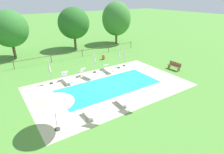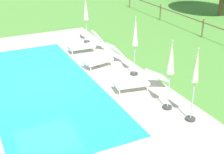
{
  "view_description": "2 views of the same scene",
  "coord_description": "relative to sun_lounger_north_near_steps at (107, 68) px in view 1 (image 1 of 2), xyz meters",
  "views": [
    {
      "loc": [
        -8.56,
        -13.2,
        7.75
      ],
      "look_at": [
        0.63,
        0.5,
        0.6
      ],
      "focal_mm": 30.5,
      "sensor_mm": 36.0,
      "label": 1
    },
    {
      "loc": [
        11.32,
        -2.51,
        5.56
      ],
      "look_at": [
        1.59,
        2.22,
        0.62
      ],
      "focal_mm": 52.03,
      "sensor_mm": 36.0,
      "label": 2
    }
  ],
  "objects": [
    {
      "name": "patio_umbrella_closed_row_mid_east",
      "position": [
        1.65,
        0.16,
        1.31
      ],
      "size": [
        0.32,
        0.32,
        2.43
      ],
      "color": "#383838",
      "rests_on": "ground"
    },
    {
      "name": "wooden_bench_lawn_side",
      "position": [
        6.55,
        -3.69,
        0.11
      ],
      "size": [
        0.52,
        1.52,
        0.87
      ],
      "color": "olive",
      "rests_on": "ground"
    },
    {
      "name": "sun_lounger_north_far",
      "position": [
        -4.77,
        -0.21,
        0.04
      ],
      "size": [
        0.67,
        1.86,
        1.0
      ],
      "color": "white",
      "rests_on": "ground"
    },
    {
      "name": "patio_umbrella_closed_row_west",
      "position": [
        2.59,
        0.4,
        1.21
      ],
      "size": [
        0.32,
        0.32,
        2.44
      ],
      "color": "#383838",
      "rests_on": "ground"
    },
    {
      "name": "tree_centre",
      "position": [
        1.09,
        10.96,
        3.51
      ],
      "size": [
        4.64,
        4.64,
        6.19
      ],
      "color": "brown",
      "rests_on": "ground"
    },
    {
      "name": "sun_lounger_north_mid",
      "position": [
        -2.75,
        -0.24,
        0.03
      ],
      "size": [
        0.96,
        1.99,
        0.94
      ],
      "color": "white",
      "rests_on": "ground"
    },
    {
      "name": "patio_umbrella_closed_deck_corner",
      "position": [
        -1.29,
        0.53,
        1.3
      ],
      "size": [
        0.32,
        0.32,
        2.49
      ],
      "color": "#383838",
      "rests_on": "ground"
    },
    {
      "name": "sun_lounger_south_near_corner",
      "position": [
        -2.84,
        -6.7,
        0.01
      ],
      "size": [
        0.7,
        2.07,
        0.78
      ],
      "color": "white",
      "rests_on": "ground"
    },
    {
      "name": "tree_far_west",
      "position": [
        -7.56,
        11.02,
        3.46
      ],
      "size": [
        4.54,
        4.54,
        6.12
      ],
      "color": "brown",
      "rests_on": "ground"
    },
    {
      "name": "patio_umbrella_open_foreground",
      "position": [
        -7.9,
        -6.54,
        1.82
      ],
      "size": [
        2.42,
        2.42,
        2.41
      ],
      "color": "#383838",
      "rests_on": "ground"
    },
    {
      "name": "swimming_pool_water",
      "position": [
        -1.86,
        -3.22,
        -0.35
      ],
      "size": [
        9.38,
        4.02,
        0.01
      ],
      "primitive_type": "cube",
      "color": "#23A8C1",
      "rests_on": "ground"
    },
    {
      "name": "sun_lounger_north_near_steps",
      "position": [
        0.0,
        0.0,
        0.0
      ],
      "size": [
        0.92,
        2.13,
        0.72
      ],
      "color": "white",
      "rests_on": "ground"
    },
    {
      "name": "sun_lounger_north_end",
      "position": [
        -5.6,
        -6.75,
        0.04
      ],
      "size": [
        0.63,
        1.84,
        1.01
      ],
      "color": "white",
      "rests_on": "ground"
    },
    {
      "name": "ground_plane",
      "position": [
        -1.86,
        -3.22,
        -0.35
      ],
      "size": [
        160.0,
        160.0,
        0.0
      ],
      "primitive_type": "plane",
      "color": "#518E38"
    },
    {
      "name": "tree_east_mid",
      "position": [
        8.49,
        10.43,
        3.72
      ],
      "size": [
        4.77,
        4.77,
        6.84
      ],
      "color": "brown",
      "rests_on": "ground"
    },
    {
      "name": "pool_deck_paving",
      "position": [
        -1.86,
        -3.22,
        -0.35
      ],
      "size": [
        14.1,
        8.74,
        0.01
      ],
      "primitive_type": "cube",
      "color": "beige",
      "rests_on": "ground"
    },
    {
      "name": "perimeter_fence",
      "position": [
        -2.01,
        6.51,
        0.36
      ],
      "size": [
        21.27,
        0.08,
        1.05
      ],
      "color": "brown",
      "rests_on": "ground"
    },
    {
      "name": "terracotta_urn_near_fence",
      "position": [
        1.86,
        3.86,
        -0.01
      ],
      "size": [
        0.46,
        0.46,
        0.63
      ],
      "color": "#B7663D",
      "rests_on": "ground"
    },
    {
      "name": "pool_coping_rim",
      "position": [
        -1.86,
        -3.22,
        -0.35
      ],
      "size": [
        9.86,
        4.5,
        0.01
      ],
      "color": "beige",
      "rests_on": "ground"
    },
    {
      "name": "patio_umbrella_closed_row_east",
      "position": [
        -6.11,
        0.33,
        1.3
      ],
      "size": [
        0.32,
        0.32,
        2.47
      ],
      "color": "#383838",
      "rests_on": "ground"
    }
  ]
}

